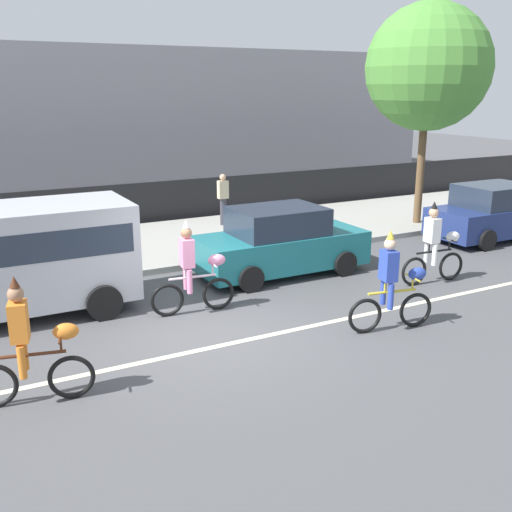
# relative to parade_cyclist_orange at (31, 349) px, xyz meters

# --- Properties ---
(ground_plane) EXTENTS (80.00, 80.00, 0.00)m
(ground_plane) POSITION_rel_parade_cyclist_orange_xyz_m (3.18, 1.04, -0.84)
(ground_plane) COLOR #4C4C4F
(road_centre_line) EXTENTS (36.00, 0.14, 0.01)m
(road_centre_line) POSITION_rel_parade_cyclist_orange_xyz_m (3.18, 0.54, -0.84)
(road_centre_line) COLOR beige
(road_centre_line) RESTS_ON ground
(sidewalk_curb) EXTENTS (60.00, 5.00, 0.15)m
(sidewalk_curb) POSITION_rel_parade_cyclist_orange_xyz_m (3.18, 7.54, -0.77)
(sidewalk_curb) COLOR #9E9B93
(sidewalk_curb) RESTS_ON ground
(fence_line) EXTENTS (40.00, 0.08, 1.40)m
(fence_line) POSITION_rel_parade_cyclist_orange_xyz_m (3.18, 10.44, -0.14)
(fence_line) COLOR black
(fence_line) RESTS_ON ground
(building_backdrop) EXTENTS (28.00, 8.00, 5.94)m
(building_backdrop) POSITION_rel_parade_cyclist_orange_xyz_m (6.57, 19.04, 2.13)
(building_backdrop) COLOR #99939E
(building_backdrop) RESTS_ON ground
(parade_cyclist_orange) EXTENTS (1.69, 0.57, 1.92)m
(parade_cyclist_orange) POSITION_rel_parade_cyclist_orange_xyz_m (0.00, 0.00, 0.00)
(parade_cyclist_orange) COLOR black
(parade_cyclist_orange) RESTS_ON ground
(parade_cyclist_pink) EXTENTS (1.72, 0.50, 1.92)m
(parade_cyclist_pink) POSITION_rel_parade_cyclist_orange_xyz_m (3.37, 2.25, 0.00)
(parade_cyclist_pink) COLOR black
(parade_cyclist_pink) RESTS_ON ground
(parade_cyclist_cobalt) EXTENTS (1.70, 0.54, 1.92)m
(parade_cyclist_cobalt) POSITION_rel_parade_cyclist_orange_xyz_m (6.27, -0.29, 0.00)
(parade_cyclist_cobalt) COLOR black
(parade_cyclist_cobalt) RESTS_ON ground
(parade_cyclist_zebra) EXTENTS (1.72, 0.50, 1.92)m
(parade_cyclist_zebra) POSITION_rel_parade_cyclist_orange_xyz_m (8.98, 1.44, 0.00)
(parade_cyclist_zebra) COLOR black
(parade_cyclist_zebra) RESTS_ON ground
(parked_van_silver) EXTENTS (5.00, 2.22, 2.18)m
(parked_van_silver) POSITION_rel_parade_cyclist_orange_xyz_m (0.07, 3.74, 0.44)
(parked_van_silver) COLOR silver
(parked_van_silver) RESTS_ON ground
(parked_car_teal) EXTENTS (4.10, 1.92, 1.64)m
(parked_car_teal) POSITION_rel_parade_cyclist_orange_xyz_m (6.20, 3.70, -0.06)
(parked_car_teal) COLOR #1E727A
(parked_car_teal) RESTS_ON ground
(parked_car_navy) EXTENTS (4.10, 1.92, 1.64)m
(parked_car_navy) POSITION_rel_parade_cyclist_orange_xyz_m (13.57, 3.71, -0.06)
(parked_car_navy) COLOR navy
(parked_car_navy) RESTS_ON ground
(street_tree_near_lamp) EXTENTS (3.82, 3.82, 6.71)m
(street_tree_near_lamp) POSITION_rel_parade_cyclist_orange_xyz_m (12.68, 6.01, 4.10)
(street_tree_near_lamp) COLOR brown
(street_tree_near_lamp) RESTS_ON sidewalk_curb
(pedestrian_onlooker) EXTENTS (0.32, 0.20, 1.62)m
(pedestrian_onlooker) POSITION_rel_parade_cyclist_orange_xyz_m (6.99, 8.62, 0.17)
(pedestrian_onlooker) COLOR #33333D
(pedestrian_onlooker) RESTS_ON sidewalk_curb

